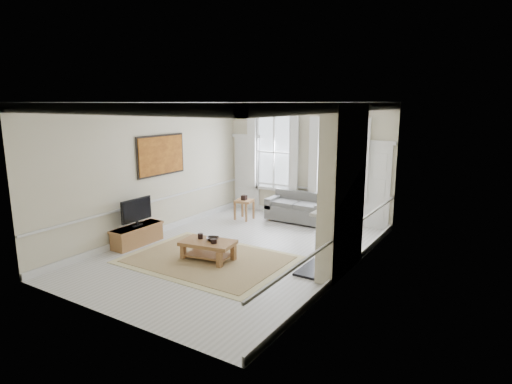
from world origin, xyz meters
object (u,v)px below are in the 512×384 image
Objects in this scene: sofa at (299,209)px; coffee_table at (208,245)px; side_table at (244,204)px; tv_stand at (137,235)px.

coffee_table is at bearing -94.17° from sofa.
sofa is 1.61m from side_table.
coffee_table is at bearing 2.62° from tv_stand.
side_table is 0.44× the size of tv_stand.
sofa reaches higher than tv_stand.
coffee_table is (-0.28, -3.86, -0.00)m from sofa.
side_table is at bearing -155.15° from sofa.
coffee_table is at bearing -69.82° from side_table.
side_table is (-1.45, -0.67, 0.12)m from sofa.
side_table is at bearing 74.24° from tv_stand.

